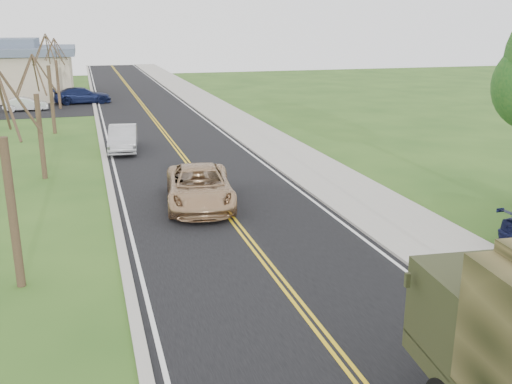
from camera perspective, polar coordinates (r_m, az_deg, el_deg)
name	(u,v)px	position (r m, az deg, el deg)	size (l,w,h in m)	color
road	(151,115)	(46.51, -10.49, 7.54)	(8.00, 120.00, 0.01)	black
curb_right	(202,113)	(47.12, -5.43, 7.92)	(0.30, 120.00, 0.12)	#9E998E
sidewalk_right	(223,112)	(47.48, -3.34, 8.02)	(3.20, 120.00, 0.10)	#9E998E
curb_left	(97,117)	(46.25, -15.64, 7.21)	(0.30, 120.00, 0.10)	#9E998E
bare_tree_a	(10,196)	(16.45, -23.38, -0.33)	(1.93, 2.26, 6.08)	#38281C
bare_tree_b	(40,126)	(28.17, -20.83, 6.15)	(1.83, 2.14, 5.73)	#38281C
bare_tree_c	(51,91)	(40.00, -19.83, 9.44)	(2.04, 2.39, 6.42)	#38281C
bare_tree_d	(58,79)	(51.96, -19.23, 10.65)	(1.88, 2.20, 5.91)	#38281C
suv_champagne	(199,187)	(22.82, -5.68, 0.54)	(2.55, 5.52, 1.54)	tan
sedan_silver	(123,138)	(33.54, -13.16, 5.25)	(1.53, 4.39, 1.45)	#ADAEB2
lot_car_silver	(25,104)	(51.77, -22.06, 8.15)	(1.24, 3.55, 1.17)	silver
lot_car_navy	(82,95)	(55.01, -16.99, 9.22)	(2.07, 5.08, 1.47)	#0F1639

